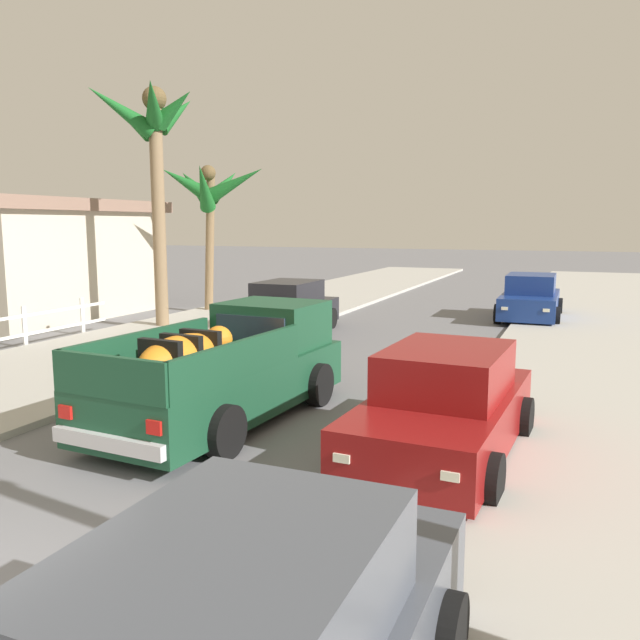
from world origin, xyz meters
The scene contains 11 objects.
sidewalk_left centered at (-5.61, 12.00, 0.06)m, with size 5.36×60.00×0.12m, color #B2AFA8.
sidewalk_right centered at (5.61, 12.00, 0.06)m, with size 5.36×60.00×0.12m, color #B2AFA8.
curb_left centered at (-4.33, 12.00, 0.05)m, with size 0.16×60.00×0.10m, color silver.
curb_right centered at (4.33, 12.00, 0.05)m, with size 0.16×60.00×0.10m, color silver.
pickup_truck centered at (-0.37, 5.48, 0.81)m, with size 2.45×5.32×1.80m.
car_left_near centered at (3.29, 5.05, 0.71)m, with size 2.18×4.33×1.54m.
car_left_mid centered at (-3.15, 13.61, 0.71)m, with size 2.03×4.26×1.54m.
car_right_mid centered at (3.32, 19.19, 0.71)m, with size 2.06×4.28×1.54m.
palm_tree_left_fore centered at (-7.07, 12.67, 5.85)m, with size 3.36×3.52×7.23m.
palm_tree_left_mid centered at (-7.65, 16.67, 4.38)m, with size 4.05×3.73×5.39m.
roadside_house centered at (-14.29, 13.51, 2.04)m, with size 8.90×7.96×4.04m.
Camera 1 is at (4.97, -3.52, 3.20)m, focal length 36.10 mm.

